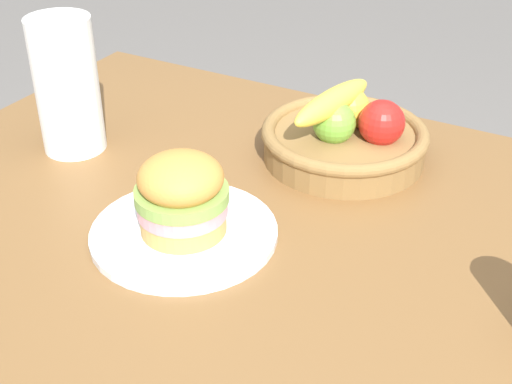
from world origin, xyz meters
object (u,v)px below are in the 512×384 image
object	(u,v)px
plate	(184,233)
paper_towel_roll	(67,86)
sandwich	(182,195)
fruit_basket	(346,135)

from	to	relation	value
plate	paper_towel_roll	distance (m)	0.37
plate	sandwich	distance (m)	0.07
fruit_basket	paper_towel_roll	size ratio (longest dim) A/B	1.21
fruit_basket	sandwich	bearing A→B (deg)	-108.85
plate	sandwich	world-z (taller)	sandwich
sandwich	plate	bearing A→B (deg)	153.43
plate	paper_towel_roll	world-z (taller)	paper_towel_roll
plate	fruit_basket	size ratio (longest dim) A/B	0.95
sandwich	paper_towel_roll	size ratio (longest dim) A/B	0.57
plate	fruit_basket	world-z (taller)	fruit_basket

